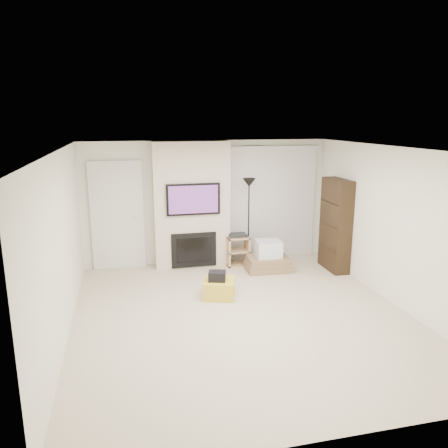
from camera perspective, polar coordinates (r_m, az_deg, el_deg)
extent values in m
cube|color=beige|center=(6.79, 2.36, -11.82)|extent=(5.00, 5.50, 0.00)
cube|color=white|center=(6.15, 2.58, 9.72)|extent=(5.00, 5.50, 0.00)
cube|color=white|center=(8.97, -2.26, 2.87)|extent=(5.00, 0.00, 2.50)
cube|color=white|center=(3.94, 13.50, -11.75)|extent=(5.00, 0.00, 2.50)
cube|color=white|center=(6.20, -20.44, -2.86)|extent=(0.00, 5.50, 2.50)
cube|color=white|center=(7.42, 21.41, -0.33)|extent=(0.00, 5.50, 2.50)
cube|color=silver|center=(7.03, 3.98, 10.15)|extent=(0.35, 0.18, 0.01)
cube|color=gold|center=(7.39, -0.64, -8.38)|extent=(0.62, 0.62, 0.30)
cube|color=black|center=(7.27, -0.91, -6.81)|extent=(0.33, 0.29, 0.16)
cube|color=beige|center=(8.72, -4.27, 2.54)|extent=(1.50, 0.40, 2.50)
cube|color=black|center=(8.47, -4.04, 3.24)|extent=(1.05, 0.06, 0.62)
cube|color=#4B2555|center=(8.44, -4.00, 3.20)|extent=(0.96, 0.00, 0.54)
cube|color=black|center=(8.73, -3.95, -3.40)|extent=(0.90, 0.04, 0.70)
cube|color=black|center=(8.71, -3.93, -3.44)|extent=(0.70, 0.02, 0.50)
cube|color=silver|center=(8.82, -13.76, 1.11)|extent=(1.02, 0.08, 2.14)
cube|color=beige|center=(8.83, -13.74, 0.83)|extent=(0.90, 0.05, 2.05)
cylinder|color=silver|center=(8.79, -11.52, 0.72)|extent=(0.07, 0.06, 0.07)
cube|color=silver|center=(9.15, 6.52, 9.82)|extent=(1.98, 0.10, 0.08)
cube|color=silver|center=(9.31, 6.31, 2.53)|extent=(1.90, 0.03, 2.29)
cylinder|color=black|center=(9.03, 3.16, -5.18)|extent=(0.26, 0.26, 0.03)
cylinder|color=black|center=(8.80, 3.22, -0.04)|extent=(0.03, 0.03, 1.65)
cone|color=black|center=(8.64, 3.30, 5.42)|extent=(0.26, 0.26, 0.17)
cube|color=tan|center=(8.86, 0.48, -3.59)|extent=(0.04, 0.38, 0.60)
cube|color=tan|center=(8.96, 3.03, -3.41)|extent=(0.04, 0.38, 0.60)
cube|color=tan|center=(8.99, 1.75, -5.24)|extent=(0.45, 0.38, 0.03)
cube|color=tan|center=(8.91, 1.76, -3.50)|extent=(0.45, 0.38, 0.03)
cube|color=tan|center=(8.83, 1.77, -1.73)|extent=(0.45, 0.38, 0.03)
cube|color=black|center=(8.82, 1.78, -1.45)|extent=(0.35, 0.25, 0.06)
cube|color=#8C6E4C|center=(8.75, 5.72, -5.61)|extent=(0.92, 0.71, 0.10)
cube|color=#8C6E4C|center=(8.72, 5.73, -5.05)|extent=(0.87, 0.67, 0.09)
cube|color=#8C6E4C|center=(8.69, 5.75, -4.51)|extent=(0.83, 0.62, 0.09)
cube|color=silver|center=(8.63, 5.78, -3.22)|extent=(0.51, 0.45, 0.32)
cube|color=black|center=(8.78, 14.36, -0.12)|extent=(0.30, 0.80, 1.80)
cube|color=black|center=(8.88, 14.08, -2.95)|extent=(0.26, 0.72, 0.02)
cube|color=black|center=(8.77, 14.25, -0.13)|extent=(0.26, 0.72, 0.02)
cube|color=black|center=(8.68, 14.42, 2.76)|extent=(0.26, 0.72, 0.02)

